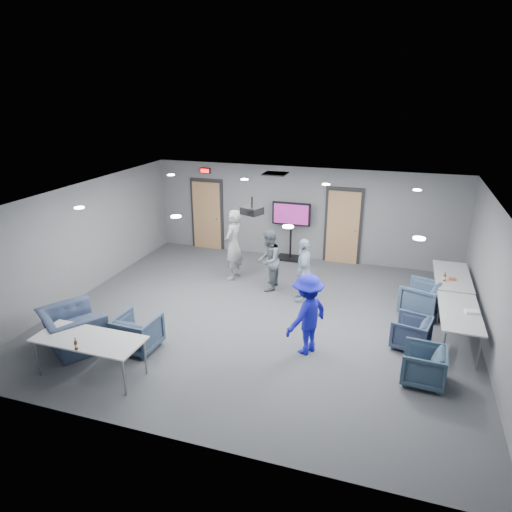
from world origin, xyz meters
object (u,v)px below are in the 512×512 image
(chair_front_b, at_px, (73,330))
(table_right_b, at_px, (460,314))
(chair_right_c, at_px, (423,365))
(bottle_right, at_px, (445,278))
(bottle_front, at_px, (76,345))
(person_d, at_px, (307,314))
(tv_stand, at_px, (291,228))
(projector, at_px, (252,211))
(chair_right_b, at_px, (411,333))
(table_right_a, at_px, (452,277))
(table_front_left, at_px, (89,340))
(chair_front_a, at_px, (138,332))
(person_b, at_px, (268,260))
(person_c, at_px, (304,270))
(chair_right_a, at_px, (421,298))
(person_a, at_px, (233,245))

(chair_front_b, height_order, table_right_b, chair_front_b)
(chair_right_c, height_order, table_right_b, table_right_b)
(chair_front_b, height_order, bottle_right, bottle_right)
(bottle_front, bearing_deg, person_d, 33.85)
(tv_stand, relative_size, projector, 3.57)
(chair_right_c, distance_m, tv_stand, 6.36)
(chair_right_b, relative_size, table_right_a, 0.37)
(tv_stand, bearing_deg, chair_right_b, -49.94)
(table_front_left, distance_m, projector, 3.99)
(chair_front_a, distance_m, projector, 3.32)
(chair_front_a, distance_m, table_right_b, 6.23)
(bottle_front, bearing_deg, person_b, 68.91)
(person_c, xyz_separation_m, chair_right_a, (2.66, 0.12, -0.40))
(person_b, relative_size, bottle_front, 6.96)
(person_a, bearing_deg, bottle_right, 92.89)
(chair_front_b, distance_m, projector, 4.23)
(table_front_left, xyz_separation_m, bottle_front, (0.04, -0.37, 0.12))
(bottle_front, bearing_deg, table_front_left, 96.66)
(chair_right_a, bearing_deg, table_front_left, -33.42)
(table_right_a, relative_size, bottle_front, 8.41)
(chair_front_a, relative_size, projector, 1.62)
(chair_front_a, relative_size, table_right_b, 0.43)
(person_c, height_order, chair_right_a, person_c)
(table_right_a, bearing_deg, person_c, 104.27)
(person_d, relative_size, projector, 3.30)
(person_c, height_order, projector, projector)
(chair_front_a, bearing_deg, person_b, -111.77)
(chair_right_a, xyz_separation_m, bottle_right, (0.45, 0.31, 0.44))
(person_d, distance_m, chair_front_a, 3.27)
(chair_right_b, relative_size, chair_front_a, 0.89)
(chair_front_b, height_order, tv_stand, tv_stand)
(chair_right_c, bearing_deg, person_d, -95.24)
(chair_front_b, xyz_separation_m, table_right_b, (7.10, 2.39, 0.30))
(chair_right_c, relative_size, table_right_a, 0.39)
(chair_front_b, height_order, bottle_front, bottle_front)
(table_right_b, xyz_separation_m, bottle_right, (-0.20, 1.48, 0.13))
(chair_right_c, bearing_deg, chair_front_b, -78.01)
(person_c, distance_m, table_right_a, 3.42)
(chair_right_b, bearing_deg, table_front_left, -50.40)
(chair_right_a, height_order, bottle_right, bottle_right)
(table_right_b, xyz_separation_m, table_front_left, (-6.19, -3.06, 0.00))
(tv_stand, bearing_deg, projector, -89.23)
(table_right_b, bearing_deg, chair_right_a, 28.90)
(tv_stand, xyz_separation_m, projector, (0.05, -3.72, 1.43))
(person_c, xyz_separation_m, table_right_b, (3.31, -1.06, -0.09))
(person_b, height_order, table_right_b, person_b)
(tv_stand, bearing_deg, table_right_b, -40.85)
(person_d, distance_m, tv_stand, 5.07)
(table_right_b, height_order, tv_stand, tv_stand)
(person_a, height_order, bottle_front, person_a)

